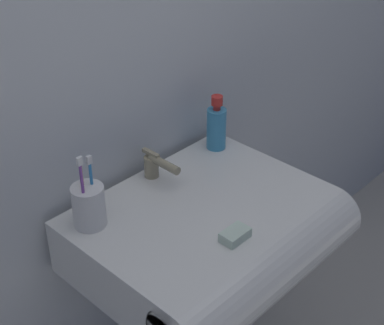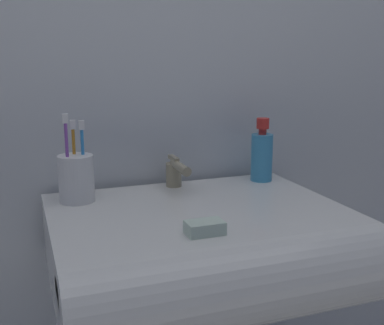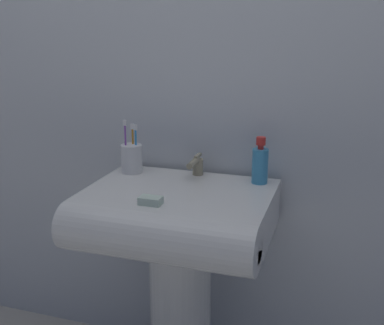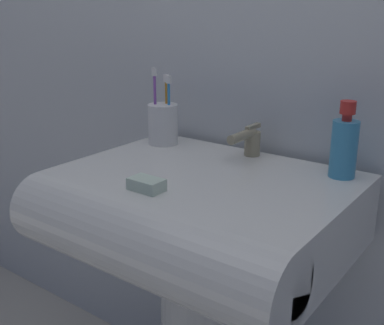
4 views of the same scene
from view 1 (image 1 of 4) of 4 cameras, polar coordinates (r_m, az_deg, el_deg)
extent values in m
cube|color=silver|center=(1.44, -7.07, 13.89)|extent=(5.00, 0.05, 2.40)
cube|color=white|center=(1.51, 0.58, -6.42)|extent=(0.61, 0.43, 0.15)
cylinder|color=white|center=(1.40, 7.05, -10.12)|extent=(0.61, 0.15, 0.15)
cylinder|color=tan|center=(1.55, -3.96, -0.40)|extent=(0.04, 0.04, 0.06)
cylinder|color=tan|center=(1.51, -2.72, -0.16)|extent=(0.02, 0.10, 0.02)
cube|color=tan|center=(1.53, -4.02, 0.91)|extent=(0.01, 0.06, 0.01)
cylinder|color=white|center=(1.39, -9.97, -4.19)|extent=(0.08, 0.08, 0.10)
cylinder|color=purple|center=(1.35, -10.47, -3.15)|extent=(0.01, 0.01, 0.16)
cube|color=white|center=(1.30, -10.86, 0.12)|extent=(0.01, 0.01, 0.02)
cylinder|color=#338CD8|center=(1.38, -9.63, -2.63)|extent=(0.01, 0.01, 0.15)
cube|color=white|center=(1.33, -9.95, 0.26)|extent=(0.01, 0.01, 0.02)
cylinder|color=orange|center=(1.38, -10.50, -2.72)|extent=(0.01, 0.01, 0.15)
cube|color=white|center=(1.33, -10.84, 0.17)|extent=(0.01, 0.01, 0.02)
cylinder|color=#3F99CC|center=(1.66, 2.38, 3.29)|extent=(0.06, 0.06, 0.12)
cylinder|color=red|center=(1.63, 2.43, 5.38)|extent=(0.02, 0.02, 0.01)
cylinder|color=red|center=(1.62, 2.45, 6.03)|extent=(0.03, 0.03, 0.03)
cube|color=silver|center=(1.35, 4.20, -7.02)|extent=(0.07, 0.04, 0.02)
camera|label=2|loc=(0.76, 39.37, -23.65)|focal=45.00mm
camera|label=3|loc=(1.54, 64.81, 0.68)|focal=45.00mm
camera|label=4|loc=(1.51, 40.69, 3.86)|focal=45.00mm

